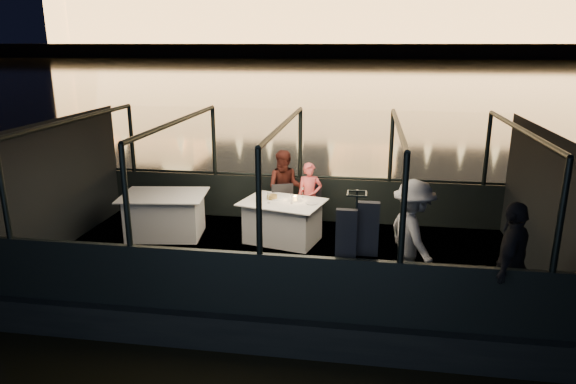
% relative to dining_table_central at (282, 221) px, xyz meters
% --- Properties ---
extents(river_water, '(500.00, 500.00, 0.00)m').
position_rel_dining_table_central_xyz_m(river_water, '(0.16, 79.27, -0.89)').
color(river_water, black).
rests_on(river_water, ground).
extents(boat_hull, '(8.60, 4.40, 1.00)m').
position_rel_dining_table_central_xyz_m(boat_hull, '(0.16, -0.73, -0.89)').
color(boat_hull, black).
rests_on(boat_hull, river_water).
extents(boat_deck, '(8.00, 4.00, 0.04)m').
position_rel_dining_table_central_xyz_m(boat_deck, '(0.16, -0.73, -0.41)').
color(boat_deck, black).
rests_on(boat_deck, boat_hull).
extents(gunwale_port, '(8.00, 0.08, 0.90)m').
position_rel_dining_table_central_xyz_m(gunwale_port, '(0.16, 1.27, 0.06)').
color(gunwale_port, black).
rests_on(gunwale_port, boat_deck).
extents(gunwale_starboard, '(8.00, 0.08, 0.90)m').
position_rel_dining_table_central_xyz_m(gunwale_starboard, '(0.16, -2.73, 0.06)').
color(gunwale_starboard, black).
rests_on(gunwale_starboard, boat_deck).
extents(cabin_glass_port, '(8.00, 0.02, 1.40)m').
position_rel_dining_table_central_xyz_m(cabin_glass_port, '(0.16, 1.27, 1.21)').
color(cabin_glass_port, '#99B2B2').
rests_on(cabin_glass_port, gunwale_port).
extents(cabin_glass_starboard, '(8.00, 0.02, 1.40)m').
position_rel_dining_table_central_xyz_m(cabin_glass_starboard, '(0.16, -2.73, 1.21)').
color(cabin_glass_starboard, '#99B2B2').
rests_on(cabin_glass_starboard, gunwale_starboard).
extents(cabin_roof_glass, '(8.00, 4.00, 0.02)m').
position_rel_dining_table_central_xyz_m(cabin_roof_glass, '(0.16, -0.73, 1.91)').
color(cabin_roof_glass, '#99B2B2').
rests_on(cabin_roof_glass, boat_deck).
extents(end_wall_fore, '(0.02, 4.00, 2.30)m').
position_rel_dining_table_central_xyz_m(end_wall_fore, '(-3.84, -0.73, 0.76)').
color(end_wall_fore, black).
rests_on(end_wall_fore, boat_deck).
extents(end_wall_aft, '(0.02, 4.00, 2.30)m').
position_rel_dining_table_central_xyz_m(end_wall_aft, '(4.16, -0.73, 0.76)').
color(end_wall_aft, black).
rests_on(end_wall_aft, boat_deck).
extents(canopy_ribs, '(8.00, 4.00, 2.30)m').
position_rel_dining_table_central_xyz_m(canopy_ribs, '(0.16, -0.73, 0.76)').
color(canopy_ribs, black).
rests_on(canopy_ribs, boat_deck).
extents(embankment, '(400.00, 140.00, 6.00)m').
position_rel_dining_table_central_xyz_m(embankment, '(0.16, 209.27, 0.11)').
color(embankment, '#423D33').
rests_on(embankment, ground).
extents(dining_table_central, '(1.66, 1.37, 0.77)m').
position_rel_dining_table_central_xyz_m(dining_table_central, '(0.00, 0.00, 0.00)').
color(dining_table_central, silver).
rests_on(dining_table_central, boat_deck).
extents(dining_table_aft, '(1.69, 1.32, 0.83)m').
position_rel_dining_table_central_xyz_m(dining_table_aft, '(-2.25, -0.08, 0.00)').
color(dining_table_aft, silver).
rests_on(dining_table_aft, boat_deck).
extents(chair_port_left, '(0.55, 0.55, 0.91)m').
position_rel_dining_table_central_xyz_m(chair_port_left, '(-0.11, 0.45, 0.06)').
color(chair_port_left, black).
rests_on(chair_port_left, boat_deck).
extents(chair_port_right, '(0.48, 0.48, 0.85)m').
position_rel_dining_table_central_xyz_m(chair_port_right, '(0.43, 0.70, 0.06)').
color(chair_port_right, black).
rests_on(chair_port_right, boat_deck).
extents(coat_stand, '(0.51, 0.42, 1.75)m').
position_rel_dining_table_central_xyz_m(coat_stand, '(1.38, -2.48, 0.51)').
color(coat_stand, black).
rests_on(coat_stand, boat_deck).
extents(person_woman_coral, '(0.53, 0.40, 1.33)m').
position_rel_dining_table_central_xyz_m(person_woman_coral, '(0.42, 0.74, 0.36)').
color(person_woman_coral, '#D94F4F').
rests_on(person_woman_coral, boat_deck).
extents(person_man_maroon, '(0.76, 0.61, 1.53)m').
position_rel_dining_table_central_xyz_m(person_man_maroon, '(-0.09, 0.87, 0.36)').
color(person_man_maroon, '#3C1611').
rests_on(person_man_maroon, boat_deck).
extents(passenger_stripe, '(0.99, 1.25, 1.70)m').
position_rel_dining_table_central_xyz_m(passenger_stripe, '(2.19, -1.66, 0.47)').
color(passenger_stripe, white).
rests_on(passenger_stripe, boat_deck).
extents(passenger_dark, '(0.83, 1.07, 1.69)m').
position_rel_dining_table_central_xyz_m(passenger_dark, '(3.35, -2.47, 0.47)').
color(passenger_dark, black).
rests_on(passenger_dark, boat_deck).
extents(wine_bottle, '(0.09, 0.09, 0.32)m').
position_rel_dining_table_central_xyz_m(wine_bottle, '(-0.45, -0.04, 0.53)').
color(wine_bottle, '#133413').
rests_on(wine_bottle, dining_table_central).
extents(bread_basket, '(0.23, 0.23, 0.08)m').
position_rel_dining_table_central_xyz_m(bread_basket, '(-0.22, 0.14, 0.42)').
color(bread_basket, olive).
rests_on(bread_basket, dining_table_central).
extents(amber_candle, '(0.07, 0.07, 0.08)m').
position_rel_dining_table_central_xyz_m(amber_candle, '(0.22, 0.10, 0.42)').
color(amber_candle, '#F4A53D').
rests_on(amber_candle, dining_table_central).
extents(plate_near, '(0.28, 0.28, 0.01)m').
position_rel_dining_table_central_xyz_m(plate_near, '(0.54, -0.04, 0.39)').
color(plate_near, silver).
rests_on(plate_near, dining_table_central).
extents(plate_far, '(0.35, 0.35, 0.02)m').
position_rel_dining_table_central_xyz_m(plate_far, '(-0.12, 0.16, 0.39)').
color(plate_far, white).
rests_on(plate_far, dining_table_central).
extents(wine_glass_white, '(0.07, 0.07, 0.19)m').
position_rel_dining_table_central_xyz_m(wine_glass_white, '(-0.23, -0.13, 0.48)').
color(wine_glass_white, silver).
rests_on(wine_glass_white, dining_table_central).
extents(wine_glass_red, '(0.08, 0.08, 0.18)m').
position_rel_dining_table_central_xyz_m(wine_glass_red, '(0.33, 0.31, 0.48)').
color(wine_glass_red, white).
rests_on(wine_glass_red, dining_table_central).
extents(wine_glass_empty, '(0.06, 0.06, 0.17)m').
position_rel_dining_table_central_xyz_m(wine_glass_empty, '(0.18, -0.10, 0.48)').
color(wine_glass_empty, white).
rests_on(wine_glass_empty, dining_table_central).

